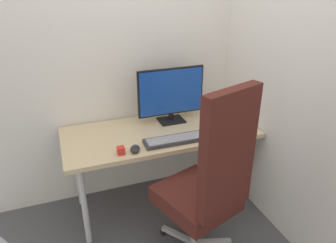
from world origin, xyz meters
TOP-DOWN VIEW (x-y plane):
  - ground_plane at (0.00, 0.00)m, footprint 8.00×8.00m
  - wall_back at (0.00, 0.36)m, footprint 2.95×0.04m
  - wall_side_right at (0.78, -0.21)m, footprint 0.04×2.12m
  - desk at (0.00, 0.00)m, footprint 1.49×0.66m
  - office_chair at (0.09, -0.68)m, footprint 0.57×0.61m
  - monitor at (0.15, 0.15)m, footprint 0.55×0.17m
  - keyboard at (0.05, -0.21)m, footprint 0.48×0.14m
  - mouse at (-0.26, -0.24)m, footprint 0.10×0.12m
  - pen_holder at (0.58, 0.05)m, footprint 0.07×0.07m
  - notebook at (0.48, -0.17)m, footprint 0.18×0.20m
  - desk_clamp_accessory at (-0.36, -0.24)m, footprint 0.05×0.05m

SIDE VIEW (x-z plane):
  - ground_plane at x=0.00m, z-range 0.00..0.00m
  - office_chair at x=0.09m, z-range -0.01..1.29m
  - desk at x=0.00m, z-range 0.29..0.99m
  - notebook at x=0.48m, z-range 0.70..0.72m
  - keyboard at x=0.05m, z-range 0.70..0.73m
  - mouse at x=-0.26m, z-range 0.70..0.74m
  - desk_clamp_accessory at x=-0.36m, z-range 0.70..0.76m
  - pen_holder at x=0.58m, z-range 0.67..0.85m
  - monitor at x=0.15m, z-range 0.72..1.17m
  - wall_back at x=0.00m, z-range 0.00..2.80m
  - wall_side_right at x=0.78m, z-range 0.00..2.80m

